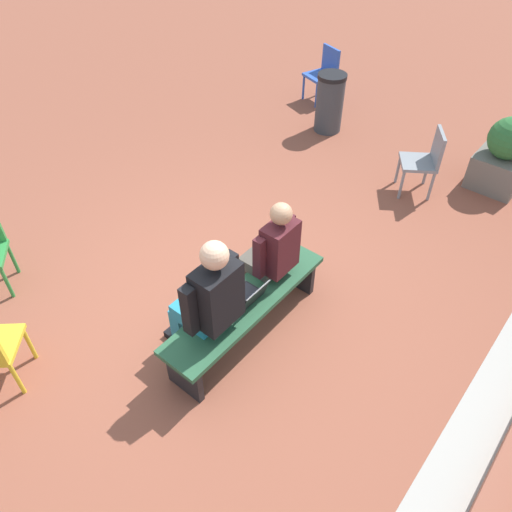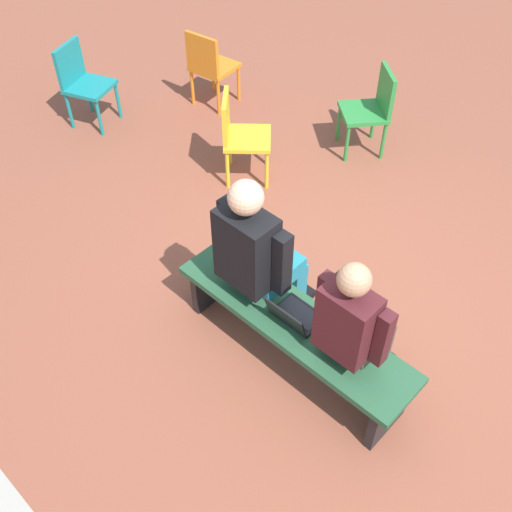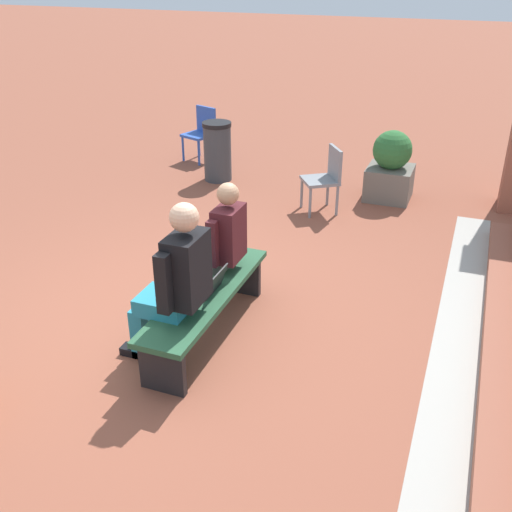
% 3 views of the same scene
% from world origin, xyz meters
% --- Properties ---
extents(ground_plane, '(60.00, 60.00, 0.00)m').
position_xyz_m(ground_plane, '(0.00, 0.00, 0.00)').
color(ground_plane, brown).
extents(concrete_strip, '(7.12, 0.40, 0.01)m').
position_xyz_m(concrete_strip, '(0.04, 2.45, 0.00)').
color(concrete_strip, '#A8A399').
rests_on(concrete_strip, ground).
extents(bench, '(1.80, 0.44, 0.45)m').
position_xyz_m(bench, '(0.04, 0.39, 0.35)').
color(bench, '#285638').
rests_on(bench, ground).
extents(person_student, '(0.50, 0.64, 1.28)m').
position_xyz_m(person_student, '(-0.38, 0.33, 0.69)').
color(person_student, '#4C473D').
rests_on(person_student, ground).
extents(person_adult, '(0.58, 0.73, 1.40)m').
position_xyz_m(person_adult, '(0.43, 0.32, 0.74)').
color(person_adult, teal).
rests_on(person_adult, ground).
extents(laptop, '(0.32, 0.29, 0.21)m').
position_xyz_m(laptop, '(0.03, 0.40, 0.50)').
color(laptop, black).
rests_on(laptop, bench).
extents(plastic_chair_mid_courtyard, '(0.58, 0.58, 0.84)m').
position_xyz_m(plastic_chair_mid_courtyard, '(-3.10, 0.60, 0.48)').
color(plastic_chair_mid_courtyard, gray).
rests_on(plastic_chair_mid_courtyard, ground).
extents(plastic_chair_foreground, '(0.54, 0.54, 0.84)m').
position_xyz_m(plastic_chair_foreground, '(-4.52, -1.83, 0.48)').
color(plastic_chair_foreground, '#2D56B7').
rests_on(plastic_chair_foreground, ground).
extents(planter, '(0.60, 0.60, 0.94)m').
position_xyz_m(planter, '(-3.85, 1.30, 0.44)').
color(planter, '#6B665B').
rests_on(planter, ground).
extents(litter_bin, '(0.42, 0.42, 0.86)m').
position_xyz_m(litter_bin, '(-3.71, -1.19, 0.43)').
color(litter_bin, '#383D42').
rests_on(litter_bin, ground).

